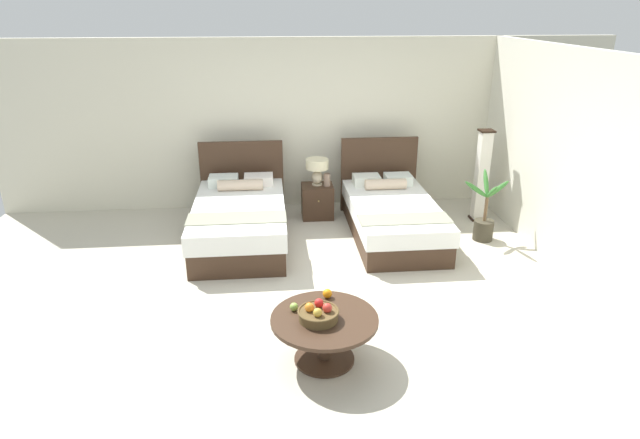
{
  "coord_description": "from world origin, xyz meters",
  "views": [
    {
      "loc": [
        -0.6,
        -5.32,
        2.96
      ],
      "look_at": [
        -0.05,
        0.4,
        0.66
      ],
      "focal_mm": 30.26,
      "sensor_mm": 36.0,
      "label": 1
    }
  ],
  "objects_px": {
    "loose_orange": "(327,293)",
    "floor_lamp_corner": "(481,176)",
    "bed_near_window": "(240,219)",
    "loose_apple": "(294,307)",
    "table_lamp": "(317,168)",
    "fruit_bowl": "(318,313)",
    "vase": "(327,180)",
    "nightstand": "(317,201)",
    "potted_palm": "(484,221)",
    "coffee_table": "(324,328)",
    "bed_near_corner": "(391,215)"
  },
  "relations": [
    {
      "from": "bed_near_corner",
      "to": "potted_palm",
      "type": "bearing_deg",
      "value": -14.34
    },
    {
      "from": "nightstand",
      "to": "floor_lamp_corner",
      "type": "relative_size",
      "value": 0.37
    },
    {
      "from": "fruit_bowl",
      "to": "potted_palm",
      "type": "height_order",
      "value": "potted_palm"
    },
    {
      "from": "nightstand",
      "to": "floor_lamp_corner",
      "type": "xyz_separation_m",
      "value": [
        2.34,
        -0.33,
        0.42
      ]
    },
    {
      "from": "nightstand",
      "to": "table_lamp",
      "type": "distance_m",
      "value": 0.51
    },
    {
      "from": "coffee_table",
      "to": "floor_lamp_corner",
      "type": "distance_m",
      "value": 4.11
    },
    {
      "from": "coffee_table",
      "to": "loose_orange",
      "type": "bearing_deg",
      "value": 79.62
    },
    {
      "from": "coffee_table",
      "to": "fruit_bowl",
      "type": "distance_m",
      "value": 0.18
    },
    {
      "from": "bed_near_window",
      "to": "fruit_bowl",
      "type": "relative_size",
      "value": 6.08
    },
    {
      "from": "table_lamp",
      "to": "coffee_table",
      "type": "xyz_separation_m",
      "value": [
        -0.26,
        -3.51,
        -0.43
      ]
    },
    {
      "from": "coffee_table",
      "to": "table_lamp",
      "type": "bearing_deg",
      "value": 85.84
    },
    {
      "from": "bed_near_corner",
      "to": "fruit_bowl",
      "type": "bearing_deg",
      "value": -114.46
    },
    {
      "from": "nightstand",
      "to": "loose_orange",
      "type": "bearing_deg",
      "value": -93.51
    },
    {
      "from": "vase",
      "to": "fruit_bowl",
      "type": "bearing_deg",
      "value": -97.35
    },
    {
      "from": "potted_palm",
      "to": "bed_near_corner",
      "type": "bearing_deg",
      "value": 165.66
    },
    {
      "from": "bed_near_corner",
      "to": "nightstand",
      "type": "height_order",
      "value": "bed_near_corner"
    },
    {
      "from": "bed_near_window",
      "to": "loose_apple",
      "type": "distance_m",
      "value": 2.67
    },
    {
      "from": "floor_lamp_corner",
      "to": "loose_apple",
      "type": "bearing_deg",
      "value": -133.31
    },
    {
      "from": "nightstand",
      "to": "potted_palm",
      "type": "xyz_separation_m",
      "value": [
        2.15,
        -1.05,
        0.03
      ]
    },
    {
      "from": "bed_near_window",
      "to": "vase",
      "type": "relative_size",
      "value": 11.83
    },
    {
      "from": "table_lamp",
      "to": "loose_apple",
      "type": "bearing_deg",
      "value": -98.64
    },
    {
      "from": "bed_near_corner",
      "to": "loose_orange",
      "type": "bearing_deg",
      "value": -115.41
    },
    {
      "from": "vase",
      "to": "coffee_table",
      "type": "height_order",
      "value": "vase"
    },
    {
      "from": "bed_near_corner",
      "to": "floor_lamp_corner",
      "type": "xyz_separation_m",
      "value": [
        1.39,
        0.42,
        0.38
      ]
    },
    {
      "from": "fruit_bowl",
      "to": "potted_palm",
      "type": "distance_m",
      "value": 3.5
    },
    {
      "from": "bed_near_corner",
      "to": "coffee_table",
      "type": "distance_m",
      "value": 3.0
    },
    {
      "from": "bed_near_window",
      "to": "floor_lamp_corner",
      "type": "bearing_deg",
      "value": 7.07
    },
    {
      "from": "bed_near_corner",
      "to": "nightstand",
      "type": "xyz_separation_m",
      "value": [
        -0.95,
        0.74,
        -0.04
      ]
    },
    {
      "from": "vase",
      "to": "loose_orange",
      "type": "bearing_deg",
      "value": -96.07
    },
    {
      "from": "bed_near_corner",
      "to": "coffee_table",
      "type": "bearing_deg",
      "value": -113.72
    },
    {
      "from": "coffee_table",
      "to": "potted_palm",
      "type": "distance_m",
      "value": 3.43
    },
    {
      "from": "floor_lamp_corner",
      "to": "bed_near_corner",
      "type": "bearing_deg",
      "value": -163.22
    },
    {
      "from": "floor_lamp_corner",
      "to": "fruit_bowl",
      "type": "bearing_deg",
      "value": -129.69
    },
    {
      "from": "loose_orange",
      "to": "floor_lamp_corner",
      "type": "relative_size",
      "value": 0.07
    },
    {
      "from": "bed_near_corner",
      "to": "floor_lamp_corner",
      "type": "relative_size",
      "value": 1.63
    },
    {
      "from": "loose_apple",
      "to": "potted_palm",
      "type": "relative_size",
      "value": 0.08
    },
    {
      "from": "coffee_table",
      "to": "nightstand",
      "type": "bearing_deg",
      "value": 85.82
    },
    {
      "from": "vase",
      "to": "bed_near_window",
      "type": "bearing_deg",
      "value": -150.14
    },
    {
      "from": "coffee_table",
      "to": "bed_near_window",
      "type": "bearing_deg",
      "value": 107.18
    },
    {
      "from": "table_lamp",
      "to": "floor_lamp_corner",
      "type": "bearing_deg",
      "value": -8.38
    },
    {
      "from": "bed_near_window",
      "to": "loose_apple",
      "type": "height_order",
      "value": "bed_near_window"
    },
    {
      "from": "loose_apple",
      "to": "loose_orange",
      "type": "bearing_deg",
      "value": 31.49
    },
    {
      "from": "coffee_table",
      "to": "loose_orange",
      "type": "height_order",
      "value": "loose_orange"
    },
    {
      "from": "table_lamp",
      "to": "bed_near_window",
      "type": "bearing_deg",
      "value": -145.0
    },
    {
      "from": "fruit_bowl",
      "to": "loose_orange",
      "type": "distance_m",
      "value": 0.38
    },
    {
      "from": "table_lamp",
      "to": "loose_apple",
      "type": "relative_size",
      "value": 5.24
    },
    {
      "from": "table_lamp",
      "to": "fruit_bowl",
      "type": "bearing_deg",
      "value": -95.02
    },
    {
      "from": "coffee_table",
      "to": "potted_palm",
      "type": "xyz_separation_m",
      "value": [
        2.4,
        2.44,
        -0.06
      ]
    },
    {
      "from": "bed_near_corner",
      "to": "loose_orange",
      "type": "relative_size",
      "value": 25.06
    },
    {
      "from": "coffee_table",
      "to": "loose_apple",
      "type": "bearing_deg",
      "value": 151.49
    }
  ]
}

